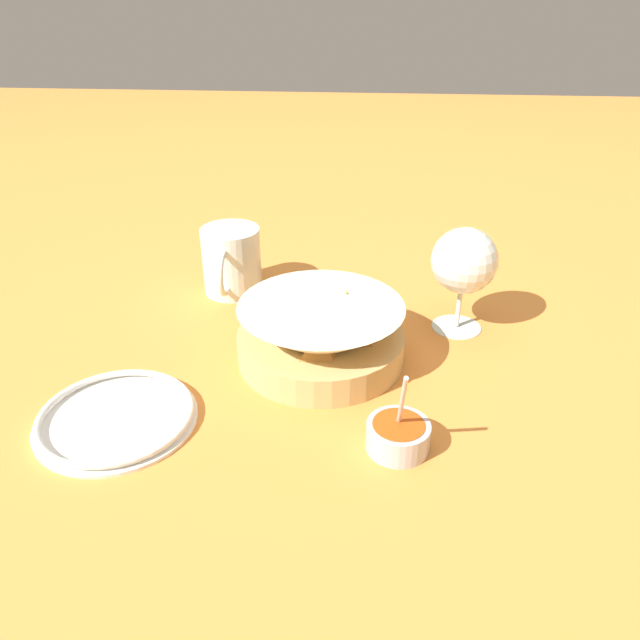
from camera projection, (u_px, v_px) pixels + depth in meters
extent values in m
plane|color=orange|center=(323.00, 345.00, 0.88)|extent=(4.00, 4.00, 0.00)
cylinder|color=tan|center=(320.00, 346.00, 0.84)|extent=(0.22, 0.22, 0.04)
cone|color=beige|center=(320.00, 332.00, 0.83)|extent=(0.22, 0.22, 0.08)
cylinder|color=#3D842D|center=(320.00, 345.00, 0.84)|extent=(0.17, 0.17, 0.01)
pyramid|color=#B77A38|center=(321.00, 346.00, 0.79)|extent=(0.08, 0.09, 0.05)
pyramid|color=#B77A38|center=(355.00, 335.00, 0.81)|extent=(0.06, 0.07, 0.05)
pyramid|color=#B77A38|center=(346.00, 310.00, 0.85)|extent=(0.07, 0.06, 0.06)
pyramid|color=#B77A38|center=(300.00, 311.00, 0.86)|extent=(0.08, 0.07, 0.05)
pyramid|color=#B77A38|center=(320.00, 324.00, 0.83)|extent=(0.07, 0.07, 0.05)
cylinder|color=#B7B7BC|center=(398.00, 436.00, 0.69)|extent=(0.07, 0.07, 0.03)
cylinder|color=#CC4C14|center=(398.00, 432.00, 0.69)|extent=(0.06, 0.06, 0.02)
cylinder|color=#B7B7BC|center=(401.00, 406.00, 0.65)|extent=(0.06, 0.01, 0.12)
cylinder|color=silver|center=(456.00, 326.00, 0.93)|extent=(0.07, 0.07, 0.00)
cylinder|color=silver|center=(459.00, 306.00, 0.91)|extent=(0.01, 0.01, 0.07)
sphere|color=silver|center=(464.00, 261.00, 0.87)|extent=(0.09, 0.09, 0.09)
sphere|color=beige|center=(464.00, 268.00, 0.88)|extent=(0.06, 0.06, 0.06)
cylinder|color=silver|center=(232.00, 260.00, 1.01)|extent=(0.09, 0.09, 0.11)
cylinder|color=gold|center=(232.00, 268.00, 1.01)|extent=(0.08, 0.08, 0.08)
torus|color=silver|center=(225.00, 273.00, 0.96)|extent=(0.07, 0.01, 0.07)
cylinder|color=white|center=(117.00, 419.00, 0.73)|extent=(0.19, 0.19, 0.01)
torus|color=white|center=(116.00, 415.00, 0.73)|extent=(0.18, 0.18, 0.01)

